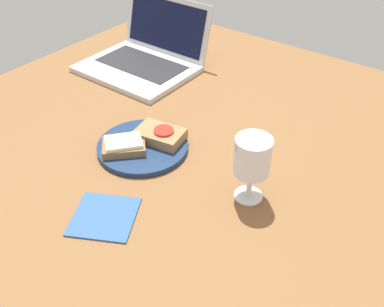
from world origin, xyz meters
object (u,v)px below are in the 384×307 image
object	(u,v)px
wine_glass	(252,159)
napkin	(105,217)
plate	(143,147)
sandwich_with_tomato	(160,135)
sandwich_with_cheese	(124,145)
laptop	(145,57)

from	to	relation	value
wine_glass	napkin	distance (cm)	31.23
napkin	plate	bearing A→B (deg)	113.31
plate	sandwich_with_tomato	xyz separation A→B (cm)	(2.09, 4.09, 2.08)
wine_glass	napkin	world-z (taller)	wine_glass
wine_glass	sandwich_with_cheese	bearing A→B (deg)	-170.48
sandwich_with_cheese	laptop	distance (cm)	45.68
sandwich_with_cheese	sandwich_with_tomato	distance (cm)	9.16
sandwich_with_cheese	sandwich_with_tomato	size ratio (longest dim) A/B	0.96
plate	sandwich_with_cheese	size ratio (longest dim) A/B	1.81
napkin	sandwich_with_cheese	bearing A→B (deg)	123.07
sandwich_with_cheese	sandwich_with_tomato	world-z (taller)	sandwich_with_tomato
sandwich_with_tomato	napkin	size ratio (longest dim) A/B	1.01
sandwich_with_tomato	wine_glass	distance (cm)	27.70
laptop	wine_glass	bearing A→B (deg)	-29.04
sandwich_with_cheese	laptop	xyz separation A→B (cm)	(-26.73, 37.04, 0.71)
sandwich_with_cheese	wine_glass	world-z (taller)	wine_glass
sandwich_with_cheese	napkin	xyz separation A→B (cm)	(11.20, -17.21, -2.46)
plate	napkin	distance (cm)	23.19
plate	wine_glass	world-z (taller)	wine_glass
laptop	napkin	distance (cm)	66.26
sandwich_with_cheese	napkin	bearing A→B (deg)	-56.93
sandwich_with_cheese	wine_glass	bearing A→B (deg)	9.52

